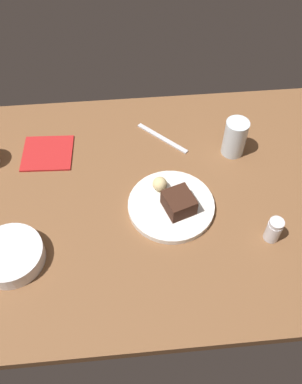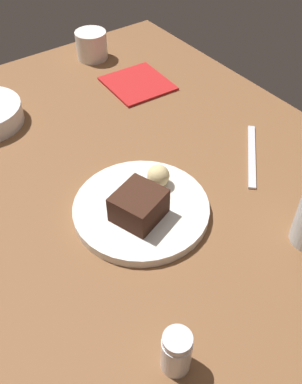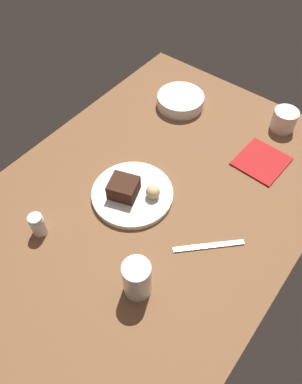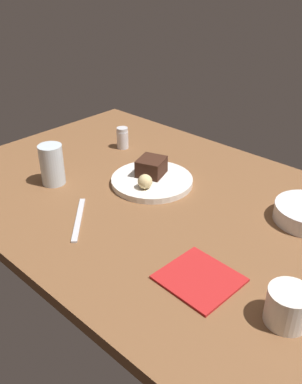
% 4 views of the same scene
% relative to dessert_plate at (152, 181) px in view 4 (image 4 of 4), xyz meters
% --- Properties ---
extents(dining_table, '(1.20, 0.84, 0.03)m').
position_rel_dessert_plate_xyz_m(dining_table, '(-0.03, 0.05, -0.02)').
color(dining_table, brown).
rests_on(dining_table, ground).
extents(dessert_plate, '(0.23, 0.23, 0.02)m').
position_rel_dessert_plate_xyz_m(dessert_plate, '(0.00, 0.00, 0.00)').
color(dessert_plate, white).
rests_on(dessert_plate, dining_table).
extents(chocolate_cake_slice, '(0.09, 0.10, 0.05)m').
position_rel_dessert_plate_xyz_m(chocolate_cake_slice, '(0.02, -0.02, 0.03)').
color(chocolate_cake_slice, '#381E14').
rests_on(chocolate_cake_slice, dessert_plate).
extents(bread_roll, '(0.04, 0.04, 0.04)m').
position_rel_dessert_plate_xyz_m(bread_roll, '(-0.03, 0.06, 0.03)').
color(bread_roll, '#DBC184').
rests_on(bread_roll, dessert_plate).
extents(salt_shaker, '(0.04, 0.04, 0.07)m').
position_rel_dessert_plate_xyz_m(salt_shaker, '(0.25, -0.12, 0.03)').
color(salt_shaker, silver).
rests_on(salt_shaker, dining_table).
extents(water_glass, '(0.07, 0.07, 0.12)m').
position_rel_dessert_plate_xyz_m(water_glass, '(0.21, 0.19, 0.05)').
color(water_glass, silver).
rests_on(water_glass, dining_table).
extents(coffee_cup, '(0.08, 0.08, 0.07)m').
position_rel_dessert_plate_xyz_m(coffee_cup, '(-0.53, 0.21, 0.03)').
color(coffee_cup, silver).
rests_on(coffee_cup, dining_table).
extents(butter_knife, '(0.14, 0.14, 0.01)m').
position_rel_dessert_plate_xyz_m(butter_knife, '(0.00, 0.26, -0.01)').
color(butter_knife, silver).
rests_on(butter_knife, dining_table).
extents(folded_napkin, '(0.16, 0.15, 0.01)m').
position_rel_dessert_plate_xyz_m(folded_napkin, '(-0.35, 0.23, -0.01)').
color(folded_napkin, '#B21E1E').
rests_on(folded_napkin, dining_table).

